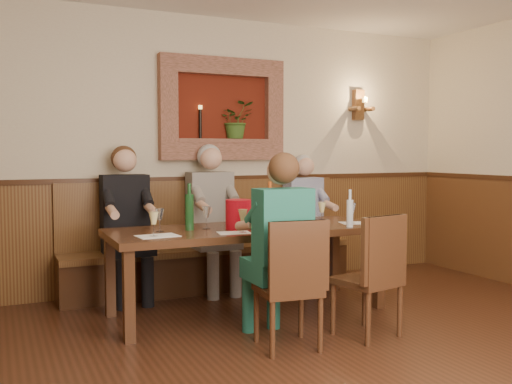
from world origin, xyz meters
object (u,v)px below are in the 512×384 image
chair_near_right (368,301)px  person_chair_front (277,264)px  water_bottle (350,212)px  wine_bottle_green_a (270,207)px  person_bench_left (127,237)px  wine_bottle_green_b (189,211)px  bench (211,257)px  spittoon_bucket (238,214)px  person_bench_right (307,229)px  chair_near_left (288,311)px  dining_table (248,236)px  person_bench_mid (213,231)px

chair_near_right → person_chair_front: (-0.68, 0.20, 0.30)m
water_bottle → wine_bottle_green_a: bearing=144.5°
person_bench_left → wine_bottle_green_b: size_ratio=3.74×
bench → spittoon_bucket: bench is taller
water_bottle → person_bench_left: bearing=144.4°
chair_near_right → water_bottle: size_ratio=2.86×
spittoon_bucket → person_bench_right: bearing=37.4°
chair_near_left → water_bottle: water_bottle is taller
dining_table → water_bottle: bearing=-24.4°
chair_near_left → person_bench_right: bearing=63.6°
person_bench_left → chair_near_left: bearing=-67.1°
person_bench_mid → water_bottle: person_bench_mid is taller
person_bench_mid → person_chair_front: size_ratio=1.06×
person_chair_front → person_bench_left: bearing=115.2°
chair_near_right → person_bench_right: bearing=62.2°
bench → person_bench_left: size_ratio=2.05×
chair_near_left → wine_bottle_green_b: (-0.41, 1.00, 0.64)m
chair_near_left → person_chair_front: (0.00, 0.18, 0.31)m
water_bottle → person_bench_mid: bearing=124.2°
chair_near_right → person_bench_mid: (-0.58, 1.81, 0.34)m
person_bench_mid → person_bench_right: size_ratio=1.08×
bench → wine_bottle_green_b: wine_bottle_green_b is taller
chair_near_left → wine_bottle_green_b: 1.25m
bench → water_bottle: 1.63m
chair_near_right → person_bench_mid: person_bench_mid is taller
bench → chair_near_left: bearing=-93.3°
spittoon_bucket → wine_bottle_green_b: 0.41m
wine_bottle_green_a → chair_near_right: bearing=-71.7°
spittoon_bucket → wine_bottle_green_b: bearing=164.6°
dining_table → person_bench_right: 1.37m
chair_near_right → chair_near_left: bearing=166.7°
person_bench_left → person_bench_mid: size_ratio=0.99×
chair_near_left → person_chair_front: 0.36m
person_chair_front → wine_bottle_green_b: bearing=116.8°
dining_table → wine_bottle_green_b: wine_bottle_green_b is taller
dining_table → chair_near_right: chair_near_right is taller
bench → chair_near_right: bearing=-73.5°
dining_table → chair_near_left: chair_near_left is taller
person_bench_mid → wine_bottle_green_a: bearing=-72.9°
person_bench_left → person_bench_right: bearing=0.1°
chair_near_right → person_bench_right: 1.91m
chair_near_left → spittoon_bucket: spittoon_bucket is taller
chair_near_left → person_bench_right: (1.18, 1.80, 0.29)m
dining_table → person_chair_front: bearing=-98.0°
bench → spittoon_bucket: bearing=-96.8°
chair_near_left → water_bottle: size_ratio=2.85×
chair_near_left → person_chair_front: person_chair_front is taller
dining_table → chair_near_right: size_ratio=2.56×
bench → water_bottle: bearing=-58.4°
dining_table → person_bench_mid: person_bench_mid is taller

